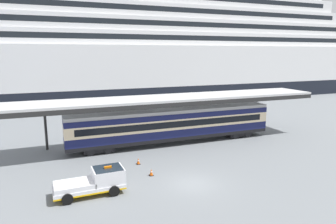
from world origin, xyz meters
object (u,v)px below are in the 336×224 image
(train_carriage, at_px, (173,124))
(traffic_cone_near, at_px, (138,161))
(cruise_ship, at_px, (46,36))
(service_truck, at_px, (96,181))
(traffic_cone_mid, at_px, (151,172))

(train_carriage, xyz_separation_m, traffic_cone_near, (-5.73, -5.18, -2.01))
(cruise_ship, relative_size, traffic_cone_near, 274.62)
(train_carriage, bearing_deg, service_truck, -136.21)
(service_truck, distance_m, traffic_cone_mid, 5.27)
(train_carriage, bearing_deg, cruise_ship, 108.16)
(traffic_cone_near, xyz_separation_m, traffic_cone_mid, (0.30, -3.06, -0.00))
(service_truck, distance_m, traffic_cone_near, 6.69)
(traffic_cone_near, bearing_deg, cruise_ship, 99.25)
(cruise_ship, bearing_deg, traffic_cone_mid, -80.98)
(cruise_ship, bearing_deg, train_carriage, -71.84)
(service_truck, height_order, traffic_cone_near, service_truck)
(cruise_ship, height_order, service_truck, cruise_ship)
(traffic_cone_mid, bearing_deg, traffic_cone_near, 95.59)
(service_truck, relative_size, traffic_cone_near, 8.51)
(train_carriage, distance_m, traffic_cone_near, 7.98)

